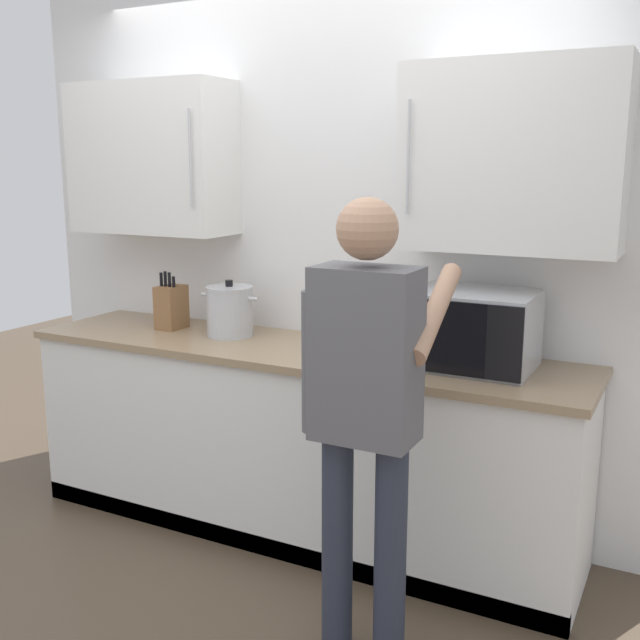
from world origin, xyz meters
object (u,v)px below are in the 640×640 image
microwave_oven (467,329)px  knife_block (171,307)px  thermos_flask (367,328)px  stock_pot (230,311)px  person_figure (366,396)px

microwave_oven → knife_block: (-1.53, 0.02, -0.05)m
knife_block → thermos_flask: bearing=-1.9°
microwave_oven → knife_block: 1.53m
stock_pot → microwave_oven: bearing=-1.0°
thermos_flask → knife_block: bearing=178.1°
thermos_flask → stock_pot: bearing=177.2°
knife_block → microwave_oven: bearing=-0.8°
stock_pot → thermos_flask: size_ratio=1.38×
stock_pot → knife_block: 0.35m
knife_block → person_figure: person_figure is taller
person_figure → stock_pot: bearing=144.1°
microwave_oven → thermos_flask: size_ratio=2.10×
person_figure → thermos_flask: bearing=113.7°
stock_pot → thermos_flask: 0.74m
microwave_oven → stock_pot: 1.18m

